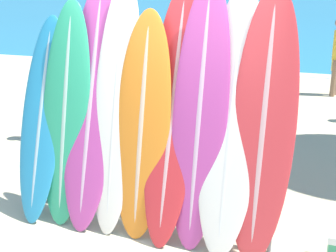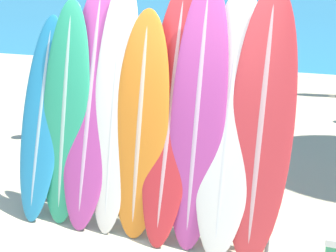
{
  "view_description": "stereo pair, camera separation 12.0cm",
  "coord_description": "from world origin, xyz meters",
  "px_view_note": "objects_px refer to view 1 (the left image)",
  "views": [
    {
      "loc": [
        1.67,
        -3.3,
        2.51
      ],
      "look_at": [
        -0.05,
        1.55,
        0.9
      ],
      "focal_mm": 50.0,
      "sensor_mm": 36.0,
      "label": 1
    },
    {
      "loc": [
        1.78,
        -3.26,
        2.51
      ],
      "look_at": [
        -0.05,
        1.55,
        0.9
      ],
      "focal_mm": 50.0,
      "sensor_mm": 36.0,
      "label": 2
    }
  ],
  "objects_px": {
    "person_far_right": "(57,86)",
    "surfboard_slot_8": "(263,125)",
    "surfboard_slot_2": "(91,105)",
    "surfboard_slot_6": "(200,115)",
    "surfboard_rack": "(142,187)",
    "surfboard_slot_0": "(42,119)",
    "surfboard_slot_4": "(142,126)",
    "surfboard_slot_7": "(231,122)",
    "person_mid_beach": "(122,64)",
    "surfboard_slot_1": "(66,114)",
    "surfboard_slot_5": "(173,114)",
    "surfboard_slot_3": "(116,107)"
  },
  "relations": [
    {
      "from": "surfboard_slot_7",
      "to": "person_mid_beach",
      "type": "height_order",
      "value": "surfboard_slot_7"
    },
    {
      "from": "surfboard_slot_3",
      "to": "surfboard_slot_5",
      "type": "xyz_separation_m",
      "value": [
        0.6,
        0.03,
        -0.02
      ]
    },
    {
      "from": "surfboard_slot_3",
      "to": "surfboard_slot_8",
      "type": "xyz_separation_m",
      "value": [
        1.48,
        0.0,
        -0.03
      ]
    },
    {
      "from": "surfboard_slot_0",
      "to": "person_far_right",
      "type": "height_order",
      "value": "surfboard_slot_0"
    },
    {
      "from": "person_far_right",
      "to": "surfboard_slot_7",
      "type": "bearing_deg",
      "value": 156.74
    },
    {
      "from": "surfboard_slot_5",
      "to": "surfboard_slot_7",
      "type": "xyz_separation_m",
      "value": [
        0.58,
        -0.01,
        -0.02
      ]
    },
    {
      "from": "surfboard_slot_2",
      "to": "surfboard_slot_6",
      "type": "bearing_deg",
      "value": -1.03
    },
    {
      "from": "surfboard_slot_0",
      "to": "surfboard_slot_2",
      "type": "xyz_separation_m",
      "value": [
        0.58,
        0.06,
        0.19
      ]
    },
    {
      "from": "surfboard_rack",
      "to": "surfboard_slot_8",
      "type": "xyz_separation_m",
      "value": [
        1.18,
        0.08,
        0.77
      ]
    },
    {
      "from": "surfboard_slot_4",
      "to": "person_far_right",
      "type": "xyz_separation_m",
      "value": [
        -2.35,
        2.14,
        -0.21
      ]
    },
    {
      "from": "surfboard_slot_2",
      "to": "surfboard_slot_3",
      "type": "bearing_deg",
      "value": -3.02
    },
    {
      "from": "surfboard_slot_1",
      "to": "surfboard_slot_6",
      "type": "relative_size",
      "value": 0.91
    },
    {
      "from": "surfboard_slot_7",
      "to": "surfboard_slot_6",
      "type": "bearing_deg",
      "value": -176.06
    },
    {
      "from": "surfboard_slot_0",
      "to": "surfboard_slot_3",
      "type": "bearing_deg",
      "value": 2.66
    },
    {
      "from": "surfboard_slot_5",
      "to": "surfboard_slot_1",
      "type": "bearing_deg",
      "value": -176.85
    },
    {
      "from": "surfboard_slot_0",
      "to": "surfboard_slot_8",
      "type": "bearing_deg",
      "value": 1.06
    },
    {
      "from": "surfboard_slot_4",
      "to": "person_far_right",
      "type": "distance_m",
      "value": 3.18
    },
    {
      "from": "surfboard_slot_0",
      "to": "person_mid_beach",
      "type": "bearing_deg",
      "value": 102.86
    },
    {
      "from": "surfboard_slot_4",
      "to": "surfboard_slot_6",
      "type": "distance_m",
      "value": 0.6
    },
    {
      "from": "surfboard_slot_1",
      "to": "person_mid_beach",
      "type": "bearing_deg",
      "value": 106.83
    },
    {
      "from": "surfboard_slot_2",
      "to": "surfboard_slot_8",
      "type": "distance_m",
      "value": 1.77
    },
    {
      "from": "surfboard_slot_5",
      "to": "person_far_right",
      "type": "relative_size",
      "value": 1.5
    },
    {
      "from": "surfboard_slot_5",
      "to": "person_mid_beach",
      "type": "distance_m",
      "value": 4.65
    },
    {
      "from": "surfboard_slot_5",
      "to": "surfboard_slot_7",
      "type": "height_order",
      "value": "surfboard_slot_5"
    },
    {
      "from": "surfboard_slot_4",
      "to": "surfboard_slot_7",
      "type": "bearing_deg",
      "value": 4.33
    },
    {
      "from": "surfboard_rack",
      "to": "surfboard_slot_0",
      "type": "xyz_separation_m",
      "value": [
        -1.17,
        0.03,
        0.61
      ]
    },
    {
      "from": "surfboard_slot_2",
      "to": "person_mid_beach",
      "type": "distance_m",
      "value": 4.27
    },
    {
      "from": "surfboard_slot_0",
      "to": "surfboard_rack",
      "type": "bearing_deg",
      "value": -1.67
    },
    {
      "from": "person_far_right",
      "to": "surfboard_slot_8",
      "type": "bearing_deg",
      "value": 158.9
    },
    {
      "from": "surfboard_slot_7",
      "to": "surfboard_slot_8",
      "type": "relative_size",
      "value": 0.99
    },
    {
      "from": "surfboard_rack",
      "to": "surfboard_slot_5",
      "type": "bearing_deg",
      "value": 19.04
    },
    {
      "from": "surfboard_slot_7",
      "to": "person_mid_beach",
      "type": "relative_size",
      "value": 1.39
    },
    {
      "from": "surfboard_slot_2",
      "to": "surfboard_slot_6",
      "type": "xyz_separation_m",
      "value": [
        1.17,
        -0.02,
        0.01
      ]
    },
    {
      "from": "surfboard_slot_7",
      "to": "person_mid_beach",
      "type": "distance_m",
      "value": 4.98
    },
    {
      "from": "surfboard_slot_7",
      "to": "surfboard_slot_0",
      "type": "bearing_deg",
      "value": -178.46
    },
    {
      "from": "surfboard_slot_6",
      "to": "surfboard_slot_7",
      "type": "relative_size",
      "value": 1.04
    },
    {
      "from": "surfboard_slot_8",
      "to": "surfboard_slot_1",
      "type": "bearing_deg",
      "value": -178.88
    },
    {
      "from": "surfboard_slot_0",
      "to": "person_far_right",
      "type": "bearing_deg",
      "value": 118.88
    },
    {
      "from": "surfboard_rack",
      "to": "surfboard_slot_5",
      "type": "relative_size",
      "value": 1.06
    },
    {
      "from": "surfboard_slot_2",
      "to": "surfboard_slot_6",
      "type": "height_order",
      "value": "surfboard_slot_6"
    },
    {
      "from": "surfboard_slot_4",
      "to": "surfboard_slot_5",
      "type": "bearing_deg",
      "value": 15.18
    },
    {
      "from": "person_mid_beach",
      "to": "surfboard_rack",
      "type": "bearing_deg",
      "value": 57.81
    },
    {
      "from": "surfboard_rack",
      "to": "person_far_right",
      "type": "height_order",
      "value": "person_far_right"
    },
    {
      "from": "surfboard_slot_5",
      "to": "surfboard_slot_8",
      "type": "xyz_separation_m",
      "value": [
        0.89,
        -0.02,
        -0.01
      ]
    },
    {
      "from": "surfboard_rack",
      "to": "person_far_right",
      "type": "relative_size",
      "value": 1.59
    },
    {
      "from": "surfboard_slot_1",
      "to": "person_far_right",
      "type": "distance_m",
      "value": 2.6
    },
    {
      "from": "surfboard_slot_3",
      "to": "surfboard_slot_1",
      "type": "bearing_deg",
      "value": -176.28
    },
    {
      "from": "surfboard_slot_4",
      "to": "surfboard_slot_5",
      "type": "relative_size",
      "value": 0.9
    },
    {
      "from": "surfboard_slot_0",
      "to": "surfboard_slot_4",
      "type": "bearing_deg",
      "value": -0.55
    },
    {
      "from": "surfboard_slot_4",
      "to": "surfboard_slot_0",
      "type": "bearing_deg",
      "value": 179.45
    }
  ]
}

